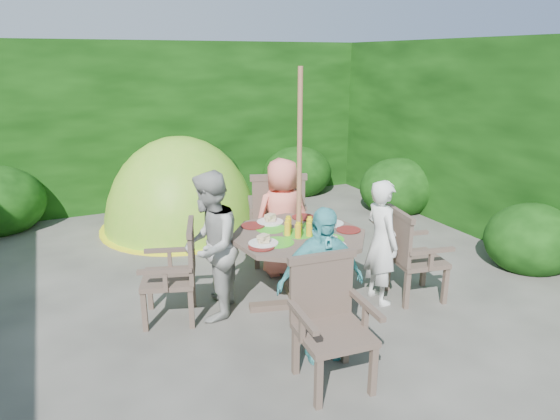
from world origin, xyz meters
name	(u,v)px	position (x,y,z in m)	size (l,w,h in m)	color
ground	(232,302)	(0.00, 0.00, 0.00)	(60.00, 60.00, 0.00)	#43413C
hedge_enclosure	(189,151)	(0.00, 1.33, 1.25)	(9.00, 9.00, 2.50)	black
patio_table	(299,246)	(0.53, -0.36, 0.62)	(1.55, 1.55, 0.88)	#43352C
parasol_pole	(299,195)	(0.53, -0.36, 1.10)	(0.04, 0.04, 2.20)	brown
garden_chair_right	(411,254)	(1.60, -0.64, 0.46)	(0.55, 0.60, 0.87)	#43352C
garden_chair_left	(177,271)	(-0.54, -0.08, 0.46)	(0.59, 0.63, 0.86)	#43352C
garden_chair_back	(277,217)	(0.80, 0.70, 0.55)	(0.76, 0.72, 1.04)	#43352C
garden_chair_front	(329,320)	(0.24, -1.42, 0.48)	(0.58, 0.52, 0.89)	#43352C
child_right	(381,242)	(1.30, -0.56, 0.60)	(0.44, 0.29, 1.20)	white
child_left	(210,246)	(-0.24, -0.16, 0.67)	(0.65, 0.51, 1.34)	#A9AAA5
child_back	(282,217)	(0.73, 0.41, 0.64)	(0.62, 0.41, 1.27)	#FF7F69
child_front	(321,284)	(0.33, -1.13, 0.61)	(0.72, 0.30, 1.23)	#54BFC4
dome_tent	(183,227)	(0.13, 2.39, 0.00)	(2.43, 2.43, 2.52)	#74C325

